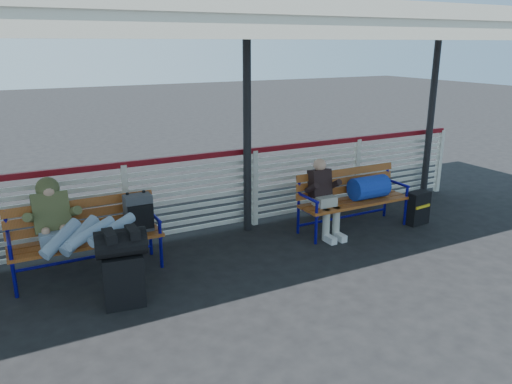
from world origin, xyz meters
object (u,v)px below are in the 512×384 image
luggage_stack (122,265)px  companion_person (324,197)px  suitcase_side (417,208)px  traveler_man (76,229)px  bench_right (360,191)px  bench_left (103,225)px

luggage_stack → companion_person: bearing=20.7°
luggage_stack → suitcase_side: luggage_stack is taller
companion_person → traveler_man: bearing=-179.4°
bench_right → suitcase_side: size_ratio=3.41×
luggage_stack → companion_person: size_ratio=0.78×
bench_right → traveler_man: traveler_man is taller
luggage_stack → bench_left: size_ratio=0.49×
bench_left → bench_right: 3.82m
bench_left → traveler_man: traveler_man is taller
traveler_man → luggage_stack: bearing=-63.3°
bench_right → traveler_man: (-4.17, -0.04, 0.13)m
luggage_stack → bench_right: size_ratio=0.49×
traveler_man → companion_person: traveler_man is taller
traveler_man → companion_person: 3.49m
companion_person → suitcase_side: bearing=-10.5°
bench_left → traveler_man: 0.51m
bench_left → companion_person: size_ratio=1.57×
traveler_man → companion_person: size_ratio=1.43×
luggage_stack → suitcase_side: size_ratio=1.68×
bench_left → traveler_man: size_ratio=1.10×
luggage_stack → traveler_man: size_ratio=0.54×
bench_left → bench_right: (3.81, -0.30, -0.00)m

